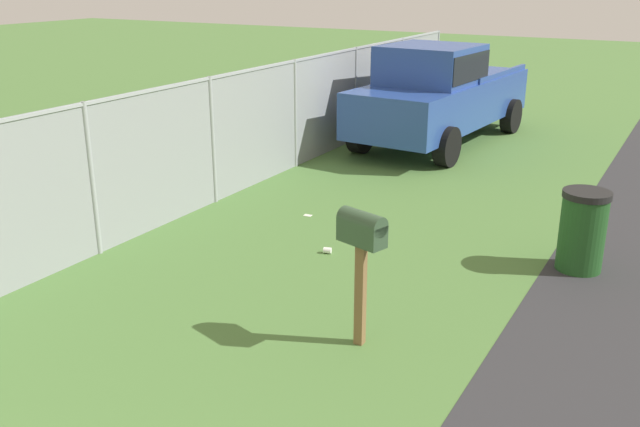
{
  "coord_description": "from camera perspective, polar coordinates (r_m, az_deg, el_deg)",
  "views": [
    {
      "loc": [
        -0.32,
        -3.11,
        3.48
      ],
      "look_at": [
        6.07,
        0.49,
        0.92
      ],
      "focal_mm": 39.15,
      "sensor_mm": 36.0,
      "label": 1
    }
  ],
  "objects": [
    {
      "name": "litter_cup_near_hydrant",
      "position": [
        9.08,
        0.61,
        -3.03
      ],
      "size": [
        0.1,
        0.12,
        0.08
      ],
      "primitive_type": "cylinder",
      "rotation": [
        0.0,
        1.57,
        4.99
      ],
      "color": "white",
      "rests_on": "ground"
    },
    {
      "name": "trash_bin",
      "position": [
        9.01,
        20.66,
        -1.32
      ],
      "size": [
        0.57,
        0.57,
        1.01
      ],
      "color": "#1E4C1E",
      "rests_on": "ground"
    },
    {
      "name": "pickup_truck",
      "position": [
        14.9,
        9.66,
        9.79
      ],
      "size": [
        5.43,
        2.45,
        2.09
      ],
      "rotation": [
        0.0,
        0.0,
        3.06
      ],
      "color": "#284793",
      "rests_on": "ground"
    },
    {
      "name": "litter_wrapper_by_mailbox",
      "position": [
        10.48,
        -1.0,
        -0.14
      ],
      "size": [
        0.09,
        0.13,
        0.01
      ],
      "primitive_type": "cube",
      "rotation": [
        0.0,
        0.0,
        1.64
      ],
      "color": "silver",
      "rests_on": "ground"
    },
    {
      "name": "mailbox",
      "position": [
        6.54,
        3.42,
        -2.14
      ],
      "size": [
        0.33,
        0.52,
        1.38
      ],
      "rotation": [
        0.0,
        0.0,
        -0.29
      ],
      "color": "brown",
      "rests_on": "ground"
    },
    {
      "name": "fence_section",
      "position": [
        11.92,
        -5.15,
        7.44
      ],
      "size": [
        17.28,
        0.07,
        1.98
      ],
      "color": "#9EA3A8",
      "rests_on": "ground"
    }
  ]
}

